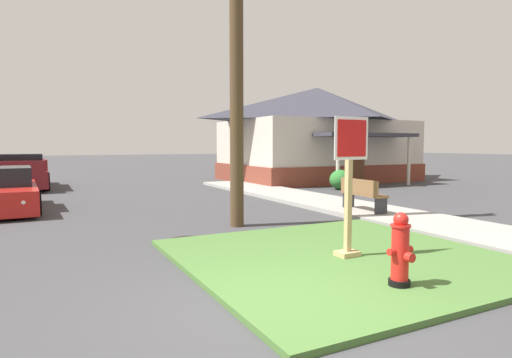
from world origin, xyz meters
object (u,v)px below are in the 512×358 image
Objects in this scene: fire_hydrant at (400,251)px; utility_pole at (236,14)px; stop_sign at (349,190)px; street_bench at (362,193)px; manhole_cover at (187,240)px; pickup_truck_maroon at (20,174)px; parked_sedan_red at (1,192)px.

fire_hydrant is 0.10× the size of utility_pole.
street_bench is at bearing 46.41° from stop_sign.
fire_hydrant reaches higher than manhole_cover.
pickup_truck_maroon is 3.55× the size of street_bench.
utility_pole is (1.49, 0.88, 4.78)m from manhole_cover.
street_bench is (5.14, 0.80, 0.58)m from manhole_cover.
parked_sedan_red is at bearing -92.17° from pickup_truck_maroon.
parked_sedan_red is 0.46× the size of utility_pole.
fire_hydrant is 0.42× the size of stop_sign.
manhole_cover is at bearing -75.91° from pickup_truck_maroon.
utility_pole reaches higher than stop_sign.
manhole_cover is 5.24m from street_bench.
pickup_truck_maroon reaches higher than manhole_cover.
utility_pole is at bearing -45.25° from parked_sedan_red.
manhole_cover is at bearing 124.93° from stop_sign.
utility_pole reaches higher than pickup_truck_maroon.
fire_hydrant is 11.26m from parked_sedan_red.
street_bench is at bearing 53.43° from fire_hydrant.
manhole_cover is at bearing -59.25° from parked_sedan_red.
utility_pole is at bearing 95.89° from stop_sign.
pickup_truck_maroon is 13.71m from utility_pole.
stop_sign reaches higher than street_bench.
parked_sedan_red is (-5.04, 10.07, 0.01)m from fire_hydrant.
manhole_cover is 13.46m from pickup_truck_maroon.
manhole_cover is 0.46× the size of street_bench.
stop_sign is at bearing -55.07° from manhole_cover.
utility_pole reaches higher than manhole_cover.
fire_hydrant is 0.62× the size of street_bench.
stop_sign is at bearing -84.11° from utility_pole.
street_bench reaches higher than manhole_cover.
street_bench is (8.42, -12.24, -0.03)m from pickup_truck_maroon.
parked_sedan_red is at bearing 116.60° from fire_hydrant.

